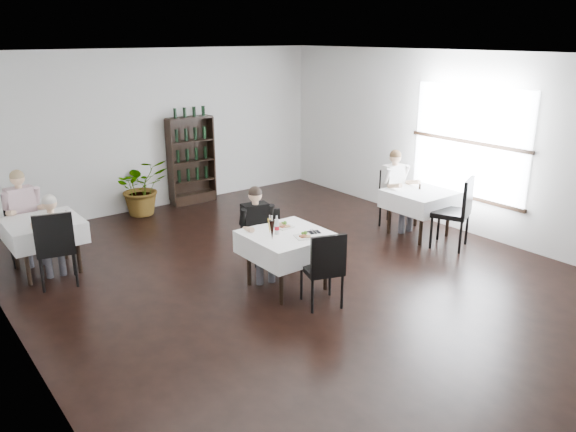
% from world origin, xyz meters
% --- Properties ---
extents(room_shell, '(9.00, 9.00, 9.00)m').
position_xyz_m(room_shell, '(0.00, 0.00, 1.50)').
color(room_shell, black).
rests_on(room_shell, ground).
extents(window_right, '(0.06, 2.30, 1.85)m').
position_xyz_m(window_right, '(3.48, 0.00, 1.50)').
color(window_right, white).
rests_on(window_right, room_shell).
extents(wine_shelf, '(0.90, 0.28, 1.75)m').
position_xyz_m(wine_shelf, '(0.60, 4.31, 0.85)').
color(wine_shelf, black).
rests_on(wine_shelf, ground).
extents(main_table, '(1.03, 1.03, 0.77)m').
position_xyz_m(main_table, '(-0.30, 0.00, 0.62)').
color(main_table, black).
rests_on(main_table, ground).
extents(left_table, '(0.98, 0.98, 0.77)m').
position_xyz_m(left_table, '(-2.70, 2.50, 0.62)').
color(left_table, black).
rests_on(left_table, ground).
extents(right_table, '(0.98, 0.98, 0.77)m').
position_xyz_m(right_table, '(2.70, 0.30, 0.62)').
color(right_table, black).
rests_on(right_table, ground).
extents(potted_tree, '(1.00, 0.88, 1.06)m').
position_xyz_m(potted_tree, '(-0.52, 4.20, 0.53)').
color(potted_tree, '#2A541D').
rests_on(potted_tree, ground).
extents(main_chair_far, '(0.51, 0.51, 0.87)m').
position_xyz_m(main_chair_far, '(-0.13, 0.65, 0.49)').
color(main_chair_far, black).
rests_on(main_chair_far, ground).
extents(main_chair_near, '(0.57, 0.58, 0.99)m').
position_xyz_m(main_chair_near, '(-0.28, -0.73, 0.56)').
color(main_chair_near, black).
rests_on(main_chair_near, ground).
extents(left_chair_far, '(0.52, 0.52, 1.01)m').
position_xyz_m(left_chair_far, '(-2.83, 3.14, 0.58)').
color(left_chair_far, black).
rests_on(left_chair_far, ground).
extents(left_chair_near, '(0.58, 0.58, 1.06)m').
position_xyz_m(left_chair_near, '(-2.72, 1.88, 0.60)').
color(left_chair_near, black).
rests_on(left_chair_near, ground).
extents(right_chair_far, '(0.61, 0.61, 1.02)m').
position_xyz_m(right_chair_far, '(2.75, 0.97, 0.58)').
color(right_chair_far, black).
rests_on(right_chair_far, ground).
extents(right_chair_near, '(0.69, 0.69, 1.14)m').
position_xyz_m(right_chair_near, '(2.71, -0.44, 0.65)').
color(right_chair_near, black).
rests_on(right_chair_near, ground).
extents(diner_main, '(0.52, 0.55, 1.29)m').
position_xyz_m(diner_main, '(-0.41, 0.53, 0.75)').
color(diner_main, '#42424A').
rests_on(diner_main, ground).
extents(diner_left_far, '(0.54, 0.55, 1.39)m').
position_xyz_m(diner_left_far, '(-2.81, 3.08, 0.80)').
color(diner_left_far, '#42424A').
rests_on(diner_left_far, ground).
extents(diner_left_near, '(0.51, 0.52, 1.27)m').
position_xyz_m(diner_left_near, '(-2.70, 1.99, 0.74)').
color(diner_left_near, '#42424A').
rests_on(diner_left_near, ground).
extents(diner_right_far, '(0.53, 0.53, 1.38)m').
position_xyz_m(diner_right_far, '(2.66, 0.79, 0.80)').
color(diner_right_far, '#42424A').
rests_on(diner_right_far, ground).
extents(plate_far, '(0.24, 0.24, 0.07)m').
position_xyz_m(plate_far, '(-0.19, 0.22, 0.79)').
color(plate_far, white).
rests_on(plate_far, main_table).
extents(plate_near, '(0.27, 0.27, 0.07)m').
position_xyz_m(plate_near, '(-0.22, -0.26, 0.79)').
color(plate_near, white).
rests_on(plate_near, main_table).
extents(pilsner_dark, '(0.07, 0.07, 0.32)m').
position_xyz_m(pilsner_dark, '(-0.60, -0.08, 0.90)').
color(pilsner_dark, black).
rests_on(pilsner_dark, main_table).
extents(pilsner_lager, '(0.06, 0.06, 0.26)m').
position_xyz_m(pilsner_lager, '(-0.50, 0.11, 0.88)').
color(pilsner_lager, gold).
rests_on(pilsner_lager, main_table).
extents(coke_bottle, '(0.06, 0.06, 0.25)m').
position_xyz_m(coke_bottle, '(-0.43, 0.05, 0.87)').
color(coke_bottle, silver).
rests_on(coke_bottle, main_table).
extents(napkin_cutlery, '(0.20, 0.18, 0.02)m').
position_xyz_m(napkin_cutlery, '(-0.01, -0.19, 0.78)').
color(napkin_cutlery, black).
rests_on(napkin_cutlery, main_table).
extents(pepper_mill, '(0.04, 0.04, 0.09)m').
position_xyz_m(pepper_mill, '(2.78, 0.38, 0.81)').
color(pepper_mill, black).
rests_on(pepper_mill, right_table).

